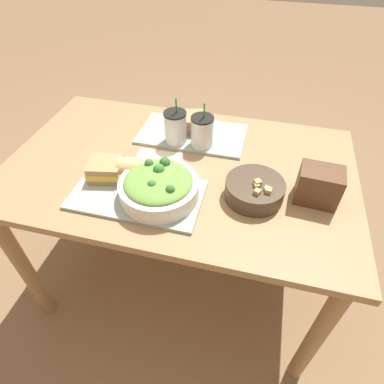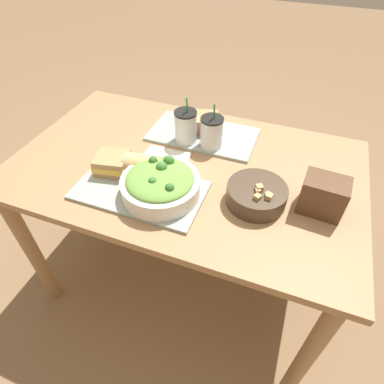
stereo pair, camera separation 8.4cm
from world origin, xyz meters
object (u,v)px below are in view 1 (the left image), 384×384
object	(u,v)px
drink_cup_red	(202,132)
chip_bag	(319,185)
salad_bowl	(159,186)
sandwich_near	(106,169)
soup_bowl	(254,189)
napkin_folded	(158,160)
drink_cup_dark	(175,128)
baguette_near	(138,169)
sandwich_far	(193,122)

from	to	relation	value
drink_cup_red	chip_bag	xyz separation A→B (m)	(0.44, -0.20, -0.01)
salad_bowl	sandwich_near	distance (m)	0.22
soup_bowl	drink_cup_red	xyz separation A→B (m)	(-0.24, 0.24, 0.04)
salad_bowl	chip_bag	size ratio (longest dim) A/B	1.86
salad_bowl	soup_bowl	size ratio (longest dim) A/B	1.34
napkin_folded	salad_bowl	bearing A→B (deg)	-69.33
salad_bowl	soup_bowl	world-z (taller)	salad_bowl
salad_bowl	napkin_folded	bearing A→B (deg)	110.67
drink_cup_dark	drink_cup_red	size ratio (longest dim) A/B	1.03
baguette_near	drink_cup_dark	xyz separation A→B (m)	(0.06, 0.25, 0.02)
drink_cup_red	soup_bowl	bearing A→B (deg)	-45.58
baguette_near	chip_bag	distance (m)	0.61
napkin_folded	sandwich_near	bearing A→B (deg)	-134.63
soup_bowl	sandwich_near	xyz separation A→B (m)	(-0.52, -0.03, 0.01)
soup_bowl	baguette_near	distance (m)	0.41
sandwich_far	chip_bag	distance (m)	0.59
sandwich_far	drink_cup_red	bearing A→B (deg)	-72.99
sandwich_near	drink_cup_red	xyz separation A→B (m)	(0.29, 0.27, 0.03)
salad_bowl	drink_cup_red	bearing A→B (deg)	77.46
drink_cup_red	drink_cup_dark	bearing A→B (deg)	180.00
soup_bowl	chip_bag	world-z (taller)	chip_bag
sandwich_far	sandwich_near	bearing A→B (deg)	-134.89
salad_bowl	baguette_near	world-z (taller)	salad_bowl
sandwich_near	salad_bowl	bearing A→B (deg)	-24.42
sandwich_far	chip_bag	bearing A→B (deg)	-46.00
salad_bowl	drink_cup_red	size ratio (longest dim) A/B	1.42
drink_cup_red	napkin_folded	xyz separation A→B (m)	(-0.14, -0.13, -0.07)
sandwich_near	sandwich_far	size ratio (longest dim) A/B	0.98
soup_bowl	baguette_near	xyz separation A→B (m)	(-0.41, -0.01, 0.02)
sandwich_near	chip_bag	size ratio (longest dim) A/B	0.96
soup_bowl	chip_bag	distance (m)	0.21
salad_bowl	soup_bowl	distance (m)	0.32
sandwich_near	soup_bowl	bearing A→B (deg)	-7.81
baguette_near	salad_bowl	bearing A→B (deg)	-132.25
drink_cup_red	napkin_folded	size ratio (longest dim) A/B	1.02
drink_cup_red	napkin_folded	distance (m)	0.21
soup_bowl	drink_cup_red	bearing A→B (deg)	134.42
drink_cup_dark	salad_bowl	bearing A→B (deg)	-83.52
sandwich_near	drink_cup_red	size ratio (longest dim) A/B	0.73
salad_bowl	chip_bag	distance (m)	0.52
soup_bowl	drink_cup_dark	world-z (taller)	drink_cup_dark
drink_cup_dark	sandwich_near	bearing A→B (deg)	-122.84
baguette_near	chip_bag	size ratio (longest dim) A/B	0.95
baguette_near	drink_cup_red	bearing A→B (deg)	-42.46
sandwich_near	drink_cup_dark	bearing A→B (deg)	45.65
sandwich_near	baguette_near	size ratio (longest dim) A/B	1.01
baguette_near	sandwich_near	bearing A→B (deg)	91.72
napkin_folded	baguette_near	bearing A→B (deg)	-103.24
sandwich_far	baguette_near	bearing A→B (deg)	-121.49
drink_cup_dark	chip_bag	xyz separation A→B (m)	(0.54, -0.20, -0.01)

